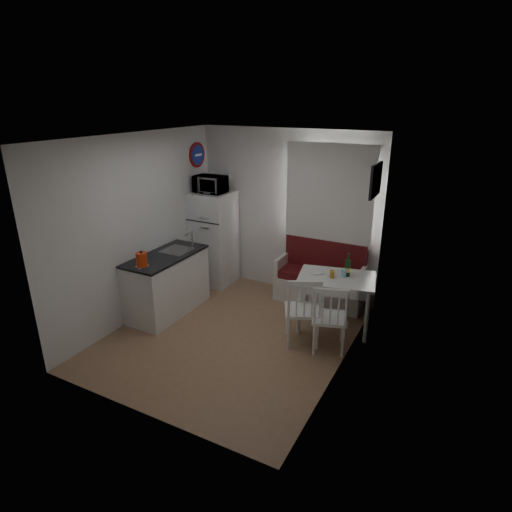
% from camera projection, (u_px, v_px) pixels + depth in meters
% --- Properties ---
extents(floor, '(3.00, 3.50, 0.02)m').
position_uv_depth(floor, '(233.00, 335.00, 5.81)').
color(floor, '#997251').
rests_on(floor, ground).
extents(ceiling, '(3.00, 3.50, 0.02)m').
position_uv_depth(ceiling, '(228.00, 137.00, 4.90)').
color(ceiling, white).
rests_on(ceiling, wall_back).
extents(wall_back, '(3.00, 0.02, 2.60)m').
position_uv_depth(wall_back, '(287.00, 213.00, 6.80)').
color(wall_back, white).
rests_on(wall_back, floor).
extents(wall_front, '(3.00, 0.02, 2.60)m').
position_uv_depth(wall_front, '(132.00, 299.00, 3.90)').
color(wall_front, white).
rests_on(wall_front, floor).
extents(wall_left, '(0.02, 3.50, 2.60)m').
position_uv_depth(wall_left, '(139.00, 228.00, 6.00)').
color(wall_left, white).
rests_on(wall_left, floor).
extents(wall_right, '(0.02, 3.50, 2.60)m').
position_uv_depth(wall_right, '(348.00, 265.00, 4.70)').
color(wall_right, white).
rests_on(wall_right, floor).
extents(window, '(1.22, 0.06, 1.47)m').
position_uv_depth(window, '(330.00, 197.00, 6.36)').
color(window, white).
rests_on(window, wall_back).
extents(curtain, '(1.35, 0.02, 1.50)m').
position_uv_depth(curtain, '(329.00, 195.00, 6.28)').
color(curtain, white).
rests_on(curtain, wall_back).
extents(kitchen_counter, '(0.62, 1.32, 1.16)m').
position_uv_depth(kitchen_counter, '(168.00, 283.00, 6.30)').
color(kitchen_counter, white).
rests_on(kitchen_counter, floor).
extents(wall_sign, '(0.03, 0.40, 0.40)m').
position_uv_depth(wall_sign, '(198.00, 155.00, 6.90)').
color(wall_sign, '#192F9A').
rests_on(wall_sign, wall_left).
extents(picture_frame, '(0.04, 0.52, 0.42)m').
position_uv_depth(picture_frame, '(376.00, 180.00, 5.36)').
color(picture_frame, black).
rests_on(picture_frame, wall_right).
extents(bench, '(1.36, 0.52, 0.97)m').
position_uv_depth(bench, '(320.00, 282.00, 6.64)').
color(bench, white).
rests_on(bench, floor).
extents(dining_table, '(1.14, 0.90, 0.76)m').
position_uv_depth(dining_table, '(336.00, 283.00, 5.78)').
color(dining_table, white).
rests_on(dining_table, floor).
extents(chair_left, '(0.59, 0.60, 0.51)m').
position_uv_depth(chair_left, '(300.00, 304.00, 5.36)').
color(chair_left, white).
rests_on(chair_left, floor).
extents(chair_right, '(0.54, 0.53, 0.49)m').
position_uv_depth(chair_right, '(328.00, 312.00, 5.21)').
color(chair_right, white).
rests_on(chair_right, floor).
extents(fridge, '(0.63, 0.63, 1.58)m').
position_uv_depth(fridge, '(214.00, 238.00, 7.20)').
color(fridge, white).
rests_on(fridge, floor).
extents(microwave, '(0.49, 0.33, 0.27)m').
position_uv_depth(microwave, '(210.00, 184.00, 6.84)').
color(microwave, white).
rests_on(microwave, fridge).
extents(kettle, '(0.17, 0.17, 0.23)m').
position_uv_depth(kettle, '(142.00, 260.00, 5.64)').
color(kettle, red).
rests_on(kettle, kitchen_counter).
extents(wine_bottle, '(0.08, 0.08, 0.32)m').
position_uv_depth(wine_bottle, '(348.00, 265.00, 5.73)').
color(wine_bottle, '#133C17').
rests_on(wine_bottle, dining_table).
extents(drinking_glass_orange, '(0.06, 0.06, 0.10)m').
position_uv_depth(drinking_glass_orange, '(332.00, 274.00, 5.71)').
color(drinking_glass_orange, '#C38820').
rests_on(drinking_glass_orange, dining_table).
extents(drinking_glass_blue, '(0.07, 0.07, 0.11)m').
position_uv_depth(drinking_glass_blue, '(344.00, 273.00, 5.73)').
color(drinking_glass_blue, '#8FD3F4').
rests_on(drinking_glass_blue, dining_table).
extents(plate, '(0.22, 0.22, 0.02)m').
position_uv_depth(plate, '(316.00, 272.00, 5.89)').
color(plate, white).
rests_on(plate, dining_table).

